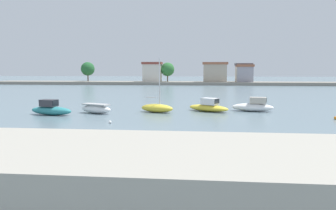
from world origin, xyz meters
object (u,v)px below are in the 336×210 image
(moored_boat_1, at_px, (96,109))
(mooring_buoy_2, at_px, (336,118))
(moored_boat_0, at_px, (51,109))
(moored_boat_3, at_px, (209,107))
(mooring_buoy_1, at_px, (110,122))
(mooring_buoy_0, at_px, (133,133))
(moored_boat_2, at_px, (157,108))
(moored_boat_4, at_px, (253,106))

(moored_boat_1, distance_m, mooring_buoy_2, 23.99)
(moored_boat_1, height_order, mooring_buoy_2, moored_boat_1)
(moored_boat_0, xyz_separation_m, moored_boat_3, (16.37, 4.55, -0.06))
(mooring_buoy_2, bearing_deg, mooring_buoy_1, -167.78)
(mooring_buoy_2, bearing_deg, mooring_buoy_0, -152.56)
(mooring_buoy_0, distance_m, mooring_buoy_2, 19.74)
(moored_boat_2, bearing_deg, moored_boat_3, 32.80)
(mooring_buoy_1, bearing_deg, moored_boat_3, 46.58)
(moored_boat_4, distance_m, mooring_buoy_0, 18.05)
(moored_boat_1, relative_size, moored_boat_2, 0.68)
(moored_boat_2, xyz_separation_m, mooring_buoy_1, (-3.06, -7.86, -0.36))
(moored_boat_1, bearing_deg, moored_boat_3, 36.13)
(moored_boat_4, bearing_deg, moored_boat_1, -158.42)
(moored_boat_1, xyz_separation_m, mooring_buoy_1, (3.35, -6.39, -0.36))
(mooring_buoy_0, relative_size, mooring_buoy_2, 0.77)
(moored_boat_1, height_order, mooring_buoy_0, moored_boat_1)
(moored_boat_0, height_order, moored_boat_1, moored_boat_0)
(moored_boat_1, height_order, moored_boat_4, moored_boat_4)
(moored_boat_1, height_order, mooring_buoy_1, moored_boat_1)
(moored_boat_0, distance_m, mooring_buoy_2, 28.18)
(moored_boat_3, bearing_deg, mooring_buoy_1, -101.54)
(moored_boat_0, height_order, mooring_buoy_0, moored_boat_0)
(moored_boat_3, bearing_deg, moored_boat_2, -134.38)
(moored_boat_2, bearing_deg, moored_boat_4, 29.67)
(mooring_buoy_1, xyz_separation_m, mooring_buoy_2, (20.56, 4.45, 0.03))
(moored_boat_2, height_order, mooring_buoy_0, moored_boat_2)
(moored_boat_0, relative_size, moored_boat_1, 1.24)
(moored_boat_3, height_order, mooring_buoy_1, moored_boat_3)
(mooring_buoy_0, height_order, mooring_buoy_1, mooring_buoy_1)
(moored_boat_1, bearing_deg, mooring_buoy_2, 18.21)
(mooring_buoy_1, bearing_deg, moored_boat_0, 148.34)
(moored_boat_4, bearing_deg, mooring_buoy_2, -28.45)
(moored_boat_4, distance_m, mooring_buoy_1, 16.94)
(moored_boat_1, bearing_deg, moored_boat_2, 35.72)
(moored_boat_3, relative_size, moored_boat_4, 1.06)
(moored_boat_3, distance_m, mooring_buoy_2, 12.75)
(moored_boat_1, distance_m, moored_boat_2, 6.58)
(moored_boat_0, distance_m, moored_boat_3, 16.99)
(moored_boat_0, height_order, moored_boat_2, moored_boat_2)
(moored_boat_0, relative_size, moored_boat_3, 0.98)
(moored_boat_3, height_order, mooring_buoy_0, moored_boat_3)
(moored_boat_0, xyz_separation_m, mooring_buoy_2, (28.18, -0.25, -0.43))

